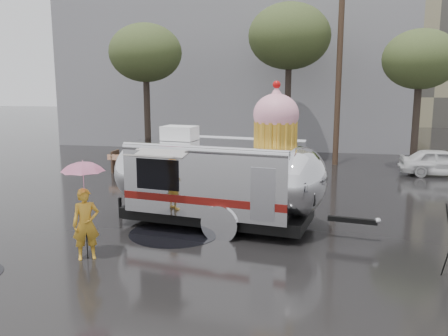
# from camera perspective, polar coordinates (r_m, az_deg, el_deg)

# --- Properties ---
(ground) EXTENTS (120.00, 120.00, 0.00)m
(ground) POSITION_cam_1_polar(r_m,az_deg,el_deg) (11.02, 2.06, -11.72)
(ground) COLOR black
(ground) RESTS_ON ground
(puddles) EXTENTS (13.23, 5.61, 0.01)m
(puddles) POSITION_cam_1_polar(r_m,az_deg,el_deg) (12.13, -4.54, -9.60)
(puddles) COLOR black
(puddles) RESTS_ON ground
(grey_building) EXTENTS (22.00, 12.00, 13.00)m
(grey_building) POSITION_cam_1_polar(r_m,az_deg,el_deg) (34.61, 1.99, 14.37)
(grey_building) COLOR slate
(grey_building) RESTS_ON ground
(utility_pole) EXTENTS (1.60, 0.28, 9.00)m
(utility_pole) POSITION_cam_1_polar(r_m,az_deg,el_deg) (24.10, 13.66, 11.30)
(utility_pole) COLOR #473323
(utility_pole) RESTS_ON ground
(tree_left) EXTENTS (3.64, 3.64, 6.95)m
(tree_left) POSITION_cam_1_polar(r_m,az_deg,el_deg) (24.67, -9.43, 13.43)
(tree_left) COLOR #382D26
(tree_left) RESTS_ON ground
(tree_mid) EXTENTS (4.20, 4.20, 8.03)m
(tree_mid) POSITION_cam_1_polar(r_m,az_deg,el_deg) (25.22, 7.86, 15.36)
(tree_mid) COLOR #382D26
(tree_mid) RESTS_ON ground
(tree_right) EXTENTS (3.36, 3.36, 6.42)m
(tree_right) POSITION_cam_1_polar(r_m,az_deg,el_deg) (23.51, 22.54, 11.89)
(tree_right) COLOR #382D26
(tree_right) RESTS_ON ground
(barricade_row) EXTENTS (4.30, 0.80, 1.00)m
(barricade_row) POSITION_cam_1_polar(r_m,az_deg,el_deg) (21.59, -8.26, 0.68)
(barricade_row) COLOR #473323
(barricade_row) RESTS_ON ground
(airstream_trailer) EXTENTS (7.82, 3.38, 4.25)m
(airstream_trailer) POSITION_cam_1_polar(r_m,az_deg,el_deg) (13.58, -0.44, -0.87)
(airstream_trailer) COLOR silver
(airstream_trailer) RESTS_ON ground
(person_left) EXTENTS (0.73, 0.66, 1.70)m
(person_left) POSITION_cam_1_polar(r_m,az_deg,el_deg) (11.64, -16.27, -6.49)
(person_left) COLOR gold
(person_left) RESTS_ON ground
(umbrella_pink) EXTENTS (1.21, 1.21, 2.38)m
(umbrella_pink) POSITION_cam_1_polar(r_m,az_deg,el_deg) (11.37, -16.56, -1.12)
(umbrella_pink) COLOR #FF9BC5
(umbrella_pink) RESTS_ON ground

